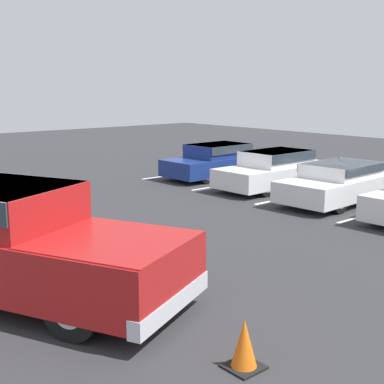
{
  "coord_description": "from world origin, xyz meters",
  "views": [
    {
      "loc": [
        9.51,
        -3.09,
        3.46
      ],
      "look_at": [
        0.12,
        4.94,
        1.0
      ],
      "focal_mm": 50.0,
      "sensor_mm": 36.0,
      "label": 1
    }
  ],
  "objects_px": {
    "pickup_truck": "(20,243)",
    "parked_sedan_c": "(340,181)",
    "parked_sedan_b": "(275,168)",
    "parked_sedan_a": "(217,160)",
    "traffic_cone": "(244,346)"
  },
  "relations": [
    {
      "from": "pickup_truck",
      "to": "parked_sedan_c",
      "type": "xyz_separation_m",
      "value": [
        -0.89,
        10.31,
        -0.29
      ]
    },
    {
      "from": "pickup_truck",
      "to": "parked_sedan_c",
      "type": "height_order",
      "value": "pickup_truck"
    },
    {
      "from": "parked_sedan_b",
      "to": "pickup_truck",
      "type": "bearing_deg",
      "value": 18.17
    },
    {
      "from": "parked_sedan_b",
      "to": "parked_sedan_c",
      "type": "height_order",
      "value": "parked_sedan_b"
    },
    {
      "from": "pickup_truck",
      "to": "parked_sedan_a",
      "type": "relative_size",
      "value": 1.42
    },
    {
      "from": "parked_sedan_c",
      "to": "traffic_cone",
      "type": "distance_m",
      "value": 10.4
    },
    {
      "from": "parked_sedan_a",
      "to": "parked_sedan_b",
      "type": "xyz_separation_m",
      "value": [
        2.97,
        -0.05,
        0.01
      ]
    },
    {
      "from": "parked_sedan_a",
      "to": "traffic_cone",
      "type": "relative_size",
      "value": 6.7
    },
    {
      "from": "parked_sedan_a",
      "to": "parked_sedan_b",
      "type": "distance_m",
      "value": 2.97
    },
    {
      "from": "pickup_truck",
      "to": "traffic_cone",
      "type": "xyz_separation_m",
      "value": [
        4.0,
        1.14,
        -0.63
      ]
    },
    {
      "from": "parked_sedan_b",
      "to": "parked_sedan_c",
      "type": "xyz_separation_m",
      "value": [
        2.76,
        -0.27,
        -0.05
      ]
    },
    {
      "from": "parked_sedan_b",
      "to": "parked_sedan_c",
      "type": "bearing_deg",
      "value": 83.53
    },
    {
      "from": "traffic_cone",
      "to": "parked_sedan_b",
      "type": "bearing_deg",
      "value": 129.03
    },
    {
      "from": "parked_sedan_c",
      "to": "traffic_cone",
      "type": "bearing_deg",
      "value": 25.17
    },
    {
      "from": "pickup_truck",
      "to": "parked_sedan_c",
      "type": "bearing_deg",
      "value": 70.52
    }
  ]
}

